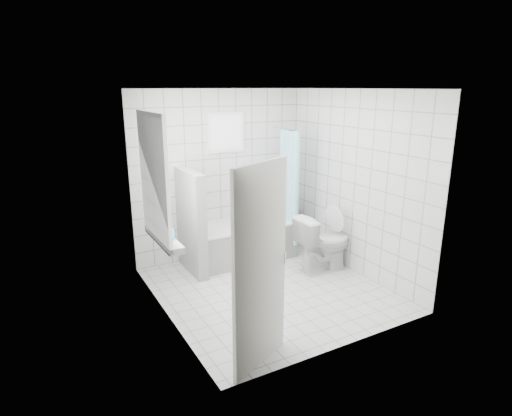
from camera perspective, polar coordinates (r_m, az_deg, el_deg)
ground at (r=5.85m, az=1.75°, el=-10.76°), size 3.00×3.00×0.00m
ceiling at (r=5.23m, az=2.00°, el=15.62°), size 3.00×3.00×0.00m
wall_back at (r=6.69m, az=-4.77°, el=4.43°), size 2.80×0.02×2.60m
wall_front at (r=4.23m, az=12.39°, el=-2.73°), size 2.80×0.02×2.60m
wall_left at (r=4.85m, az=-12.47°, el=-0.35°), size 0.02×3.00×2.60m
wall_right at (r=6.21m, az=13.02°, el=3.18°), size 0.02×3.00×2.60m
window_left at (r=5.07m, az=-13.18°, el=3.81°), size 0.01×0.90×1.40m
window_back at (r=6.59m, az=-3.94°, el=9.99°), size 0.50×0.01×0.50m
window_sill at (r=5.28m, az=-12.21°, el=-4.01°), size 0.18×1.02×0.08m
door at (r=4.00m, az=0.57°, el=-8.10°), size 0.74×0.38×2.00m
bathtub at (r=6.72m, az=-1.74°, el=-4.42°), size 1.59×0.77×0.58m
partition_wall at (r=6.20m, az=-8.63°, el=-1.88°), size 0.15×0.85×1.50m
tiled_ledge at (r=7.39m, az=3.89°, el=-2.68°), size 0.40×0.24×0.55m
toilet at (r=6.35m, az=9.03°, el=-4.58°), size 0.85×0.50×0.85m
curtain_rod at (r=6.68m, az=3.94°, el=10.50°), size 0.02×0.80×0.02m
shower_curtain at (r=6.72m, az=4.40°, el=2.74°), size 0.14×0.48×1.78m
tub_faucet at (r=6.88m, az=-2.32°, el=0.94°), size 0.18×0.06×0.06m
sill_bottles at (r=5.27m, az=-12.35°, el=-2.24°), size 0.17×0.58×0.30m
ledge_bottles at (r=7.25m, az=3.88°, el=0.19°), size 0.19×0.16×0.24m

